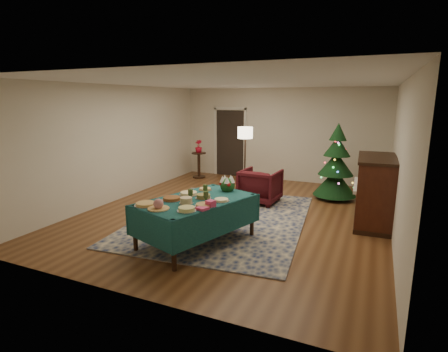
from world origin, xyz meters
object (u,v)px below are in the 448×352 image
at_px(side_table, 199,165).
at_px(christmas_tree, 336,165).
at_px(buffet_table, 196,208).
at_px(gift_box, 211,204).
at_px(potted_plant, 199,149).
at_px(piano, 374,191).
at_px(armchair, 260,184).
at_px(floor_lamp, 245,136).

relative_size(side_table, christmas_tree, 0.43).
height_order(buffet_table, gift_box, gift_box).
bearing_deg(buffet_table, potted_plant, 117.39).
distance_m(side_table, potted_plant, 0.51).
distance_m(potted_plant, piano, 5.50).
xyz_separation_m(christmas_tree, piano, (0.89, -1.52, -0.18)).
xyz_separation_m(armchair, side_table, (-2.56, 1.80, -0.06)).
bearing_deg(piano, buffet_table, -140.13).
bearing_deg(christmas_tree, piano, -59.64).
bearing_deg(buffet_table, side_table, 117.39).
bearing_deg(side_table, armchair, -35.07).
bearing_deg(buffet_table, christmas_tree, 64.59).
relative_size(floor_lamp, piano, 1.07).
relative_size(buffet_table, piano, 1.43).
relative_size(buffet_table, floor_lamp, 1.34).
bearing_deg(piano, floor_lamp, 153.17).
xyz_separation_m(side_table, piano, (5.00, -2.27, 0.26)).
relative_size(floor_lamp, christmas_tree, 0.90).
bearing_deg(piano, side_table, 155.55).
height_order(buffet_table, side_table, side_table).
bearing_deg(christmas_tree, buffet_table, -115.41).
relative_size(buffet_table, side_table, 2.83).
height_order(christmas_tree, piano, christmas_tree).
height_order(armchair, piano, piano).
bearing_deg(christmas_tree, side_table, 169.57).
distance_m(buffet_table, floor_lamp, 4.00).
height_order(floor_lamp, christmas_tree, christmas_tree).
bearing_deg(gift_box, buffet_table, 146.17).
height_order(buffet_table, floor_lamp, floor_lamp).
distance_m(gift_box, side_table, 5.50).
height_order(floor_lamp, side_table, floor_lamp).
distance_m(side_table, piano, 5.50).
xyz_separation_m(buffet_table, christmas_tree, (1.78, 3.74, 0.22)).
bearing_deg(gift_box, armchair, 93.12).
xyz_separation_m(gift_box, piano, (2.27, 2.49, -0.17)).
bearing_deg(piano, christmas_tree, 120.36).
distance_m(buffet_table, piano, 3.47).
bearing_deg(christmas_tree, armchair, -146.04).
bearing_deg(side_table, piano, -24.45).
distance_m(armchair, potted_plant, 3.16).
height_order(armchair, christmas_tree, christmas_tree).
relative_size(christmas_tree, piano, 1.19).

